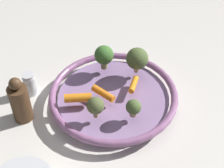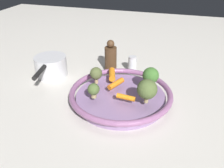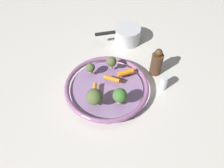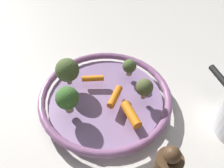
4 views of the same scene
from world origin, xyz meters
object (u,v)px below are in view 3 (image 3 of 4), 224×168
Objects in this scene: baby_carrot_near_rim at (125,72)px; broccoli_floret_mid at (120,96)px; broccoli_floret_large at (94,97)px; broccoli_floret_edge at (111,62)px; serving_bowl at (107,88)px; saucepan at (127,35)px; broccoli_floret_small at (90,68)px; pepper_mill at (156,63)px; salt_shaker at (163,83)px; baby_carrot_left at (94,90)px; baby_carrot_right at (112,79)px.

broccoli_floret_mid is at bearing 76.85° from baby_carrot_near_rim.
broccoli_floret_large reaches higher than broccoli_floret_edge.
serving_bowl is 1.52× the size of saucepan.
baby_carrot_near_rim is 0.90× the size of broccoli_floret_large.
broccoli_floret_large reaches higher than serving_bowl.
broccoli_floret_mid is 0.41m from saucepan.
broccoli_floret_large reaches higher than baby_carrot_near_rim.
broccoli_floret_mid is at bearing 125.06° from broccoli_floret_small.
pepper_mill is at bearing -143.62° from broccoli_floret_large.
salt_shaker is at bearing 100.44° from pepper_mill.
broccoli_floret_large is 0.32m from pepper_mill.
broccoli_floret_small is (0.14, -0.02, 0.02)m from baby_carrot_near_rim.
serving_bowl is 5.84× the size of broccoli_floret_edge.
salt_shaker is at bearing -177.02° from serving_bowl.
broccoli_floret_large reaches higher than baby_carrot_left.
broccoli_floret_small is at bearing -6.40° from baby_carrot_near_rim.
salt_shaker is (-0.27, -0.04, -0.02)m from baby_carrot_left.
baby_carrot_near_rim is at bearing -151.67° from baby_carrot_right.
pepper_mill reaches higher than serving_bowl.
baby_carrot_near_rim is 0.16m from salt_shaker.
broccoli_floret_large is 0.19m from broccoli_floret_edge.
broccoli_floret_edge is (0.06, -0.04, 0.02)m from baby_carrot_near_rim.
baby_carrot_near_rim is at bearing -130.67° from broccoli_floret_large.
baby_carrot_left is 0.37m from saucepan.
broccoli_floret_large reaches higher than salt_shaker.
broccoli_floret_edge reaches higher than saucepan.
pepper_mill reaches higher than saucepan.
saucepan is at bearing -63.74° from pepper_mill.
baby_carrot_right is at bearing -2.91° from salt_shaker.
baby_carrot_right is (0.06, 0.03, -0.00)m from baby_carrot_near_rim.
broccoli_floret_mid is at bearing 48.14° from pepper_mill.
broccoli_floret_edge is at bearing -120.11° from baby_carrot_left.
broccoli_floret_edge is (-0.07, -0.18, -0.01)m from broccoli_floret_large.
salt_shaker is at bearing 112.00° from saucepan.
saucepan is at bearing -96.08° from baby_carrot_near_rim.
pepper_mill reaches higher than broccoli_floret_large.
pepper_mill is at bearing -153.81° from baby_carrot_left.
broccoli_floret_edge is at bearing -82.56° from broccoli_floret_mid.
broccoli_floret_mid is (-0.05, 0.09, 0.06)m from serving_bowl.
broccoli_floret_large is at bearing 69.55° from saucepan.
broccoli_floret_mid is 1.06× the size of salt_shaker.
pepper_mill is at bearing -173.74° from broccoli_floret_small.
broccoli_floret_edge is at bearing -21.27° from salt_shaker.
pepper_mill is at bearing -160.98° from baby_carrot_near_rim.
broccoli_floret_mid is (-0.02, 0.11, 0.03)m from baby_carrot_right.
serving_bowl is 5.94× the size of baby_carrot_left.
baby_carrot_right is (-0.02, -0.02, 0.03)m from serving_bowl.
salt_shaker is (-0.15, 0.04, -0.02)m from baby_carrot_near_rim.
baby_carrot_near_rim is 0.07m from broccoli_floret_edge.
salt_shaker is at bearing -159.54° from broccoli_floret_large.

